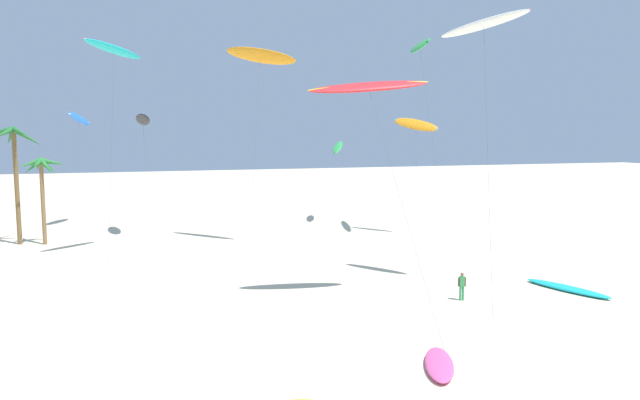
% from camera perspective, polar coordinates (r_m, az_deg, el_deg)
% --- Properties ---
extents(palm_tree_1, '(3.95, 3.99, 7.96)m').
position_cam_1_polar(palm_tree_1, '(58.89, -25.35, 2.47)').
color(palm_tree_1, olive).
rests_on(palm_tree_1, ground).
extents(palm_tree_2, '(5.07, 4.83, 10.76)m').
position_cam_1_polar(palm_tree_2, '(59.92, -27.46, 4.50)').
color(palm_tree_2, brown).
rests_on(palm_tree_2, ground).
extents(flying_kite_0, '(2.66, 10.49, 12.73)m').
position_cam_1_polar(flying_kite_0, '(68.72, -22.26, 7.30)').
color(flying_kite_0, blue).
rests_on(flying_kite_0, ground).
extents(flying_kite_1, '(3.81, 12.25, 9.49)m').
position_cam_1_polar(flying_kite_1, '(67.27, 1.71, 5.11)').
color(flying_kite_1, green).
rests_on(flying_kite_1, ground).
extents(flying_kite_3, '(1.91, 11.17, 12.26)m').
position_cam_1_polar(flying_kite_3, '(60.38, -16.78, 7.45)').
color(flying_kite_3, black).
rests_on(flying_kite_3, ground).
extents(flying_kite_4, '(3.57, 7.79, 19.55)m').
position_cam_1_polar(flying_kite_4, '(60.31, 9.62, 14.48)').
color(flying_kite_4, green).
rests_on(flying_kite_4, ground).
extents(flying_kite_5, '(3.71, 6.27, 12.00)m').
position_cam_1_polar(flying_kite_5, '(59.45, 9.26, 7.22)').
color(flying_kite_5, orange).
rests_on(flying_kite_5, ground).
extents(flying_kite_6, '(4.80, 4.68, 17.50)m').
position_cam_1_polar(flying_kite_6, '(50.87, -19.32, 13.58)').
color(flying_kite_6, '#19B2B7').
rests_on(flying_kite_6, ground).
extents(flying_kite_7, '(7.23, 10.58, 13.57)m').
position_cam_1_polar(flying_kite_7, '(35.27, 4.74, 10.87)').
color(flying_kite_7, red).
rests_on(flying_kite_7, ground).
extents(flying_kite_8, '(5.93, 12.28, 18.35)m').
position_cam_1_polar(flying_kite_8, '(53.97, -5.82, 13.73)').
color(flying_kite_8, orange).
rests_on(flying_kite_8, ground).
extents(flying_kite_9, '(5.40, 9.59, 18.00)m').
position_cam_1_polar(flying_kite_9, '(40.92, 15.56, 16.07)').
color(flying_kite_9, white).
rests_on(flying_kite_9, ground).
extents(grounded_kite_0, '(2.88, 5.95, 0.31)m').
position_cam_1_polar(grounded_kite_0, '(41.75, 22.81, -7.88)').
color(grounded_kite_0, '#19B2B7').
rests_on(grounded_kite_0, ground).
extents(grounded_kite_3, '(2.81, 4.12, 0.35)m').
position_cam_1_polar(grounded_kite_3, '(27.09, 11.46, -15.29)').
color(grounded_kite_3, '#EA5193').
rests_on(grounded_kite_3, ground).
extents(person_near_left, '(0.49, 0.28, 1.74)m').
position_cam_1_polar(person_near_left, '(37.22, 13.57, -8.01)').
color(person_near_left, '#338E56').
rests_on(person_near_left, ground).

